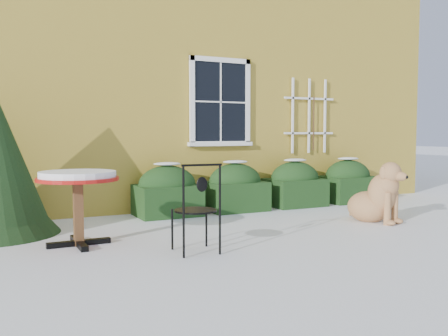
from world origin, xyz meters
TOP-DOWN VIEW (x-y plane):
  - ground at (0.00, 0.00)m, footprint 80.00×80.00m
  - house at (0.00, 7.00)m, footprint 12.40×8.40m
  - hedge_row at (1.65, 2.55)m, footprint 4.95×0.80m
  - bistro_table at (-2.07, 0.91)m, footprint 1.00×1.00m
  - patio_chair_near at (-0.90, -0.09)m, footprint 0.51×0.50m
  - dog at (2.44, 0.49)m, footprint 0.78×1.10m

SIDE VIEW (x-z plane):
  - ground at x=0.00m, z-range 0.00..0.00m
  - dog at x=2.44m, z-range -0.10..0.89m
  - hedge_row at x=1.65m, z-range -0.05..0.86m
  - patio_chair_near at x=-0.90m, z-range 0.00..1.05m
  - bistro_table at x=-2.07m, z-range 0.31..1.24m
  - house at x=0.00m, z-range 0.02..6.42m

